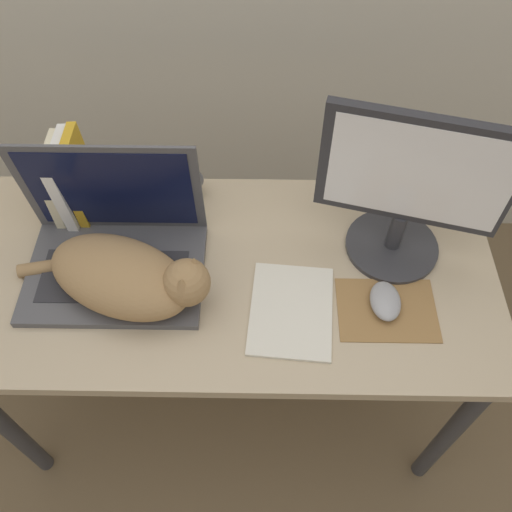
{
  "coord_description": "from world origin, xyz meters",
  "views": [
    {
      "loc": [
        0.08,
        -0.41,
        1.74
      ],
      "look_at": [
        0.07,
        0.26,
        0.81
      ],
      "focal_mm": 38.0,
      "sensor_mm": 36.0,
      "label": 1
    }
  ],
  "objects_px": {
    "cat": "(127,277)",
    "book_row": "(70,181)",
    "laptop": "(114,248)",
    "computer_mouse": "(385,301)",
    "notepad": "(291,310)",
    "webcam": "(194,181)",
    "external_monitor": "(411,189)"
  },
  "relations": [
    {
      "from": "cat",
      "to": "external_monitor",
      "type": "distance_m",
      "value": 0.63
    },
    {
      "from": "laptop",
      "to": "notepad",
      "type": "relative_size",
      "value": 1.61
    },
    {
      "from": "book_row",
      "to": "webcam",
      "type": "bearing_deg",
      "value": 12.2
    },
    {
      "from": "cat",
      "to": "computer_mouse",
      "type": "xyz_separation_m",
      "value": [
        0.56,
        -0.02,
        -0.05
      ]
    },
    {
      "from": "external_monitor",
      "to": "cat",
      "type": "bearing_deg",
      "value": -166.98
    },
    {
      "from": "external_monitor",
      "to": "book_row",
      "type": "distance_m",
      "value": 0.78
    },
    {
      "from": "cat",
      "to": "computer_mouse",
      "type": "bearing_deg",
      "value": -2.42
    },
    {
      "from": "cat",
      "to": "book_row",
      "type": "relative_size",
      "value": 2.01
    },
    {
      "from": "laptop",
      "to": "computer_mouse",
      "type": "bearing_deg",
      "value": -10.16
    },
    {
      "from": "external_monitor",
      "to": "notepad",
      "type": "xyz_separation_m",
      "value": [
        -0.24,
        -0.18,
        -0.2
      ]
    },
    {
      "from": "laptop",
      "to": "computer_mouse",
      "type": "height_order",
      "value": "laptop"
    },
    {
      "from": "laptop",
      "to": "external_monitor",
      "type": "bearing_deg",
      "value": 4.78
    },
    {
      "from": "computer_mouse",
      "to": "notepad",
      "type": "bearing_deg",
      "value": -175.07
    },
    {
      "from": "webcam",
      "to": "cat",
      "type": "bearing_deg",
      "value": -110.96
    },
    {
      "from": "computer_mouse",
      "to": "webcam",
      "type": "relative_size",
      "value": 1.37
    },
    {
      "from": "webcam",
      "to": "book_row",
      "type": "bearing_deg",
      "value": -167.8
    },
    {
      "from": "computer_mouse",
      "to": "book_row",
      "type": "bearing_deg",
      "value": 159.75
    },
    {
      "from": "cat",
      "to": "external_monitor",
      "type": "relative_size",
      "value": 1.15
    },
    {
      "from": "book_row",
      "to": "laptop",
      "type": "bearing_deg",
      "value": -52.55
    },
    {
      "from": "computer_mouse",
      "to": "notepad",
      "type": "xyz_separation_m",
      "value": [
        -0.2,
        -0.02,
        -0.02
      ]
    },
    {
      "from": "laptop",
      "to": "external_monitor",
      "type": "distance_m",
      "value": 0.66
    },
    {
      "from": "laptop",
      "to": "cat",
      "type": "bearing_deg",
      "value": -62.21
    },
    {
      "from": "computer_mouse",
      "to": "webcam",
      "type": "distance_m",
      "value": 0.55
    },
    {
      "from": "cat",
      "to": "notepad",
      "type": "distance_m",
      "value": 0.36
    },
    {
      "from": "cat",
      "to": "computer_mouse",
      "type": "height_order",
      "value": "cat"
    },
    {
      "from": "cat",
      "to": "webcam",
      "type": "xyz_separation_m",
      "value": [
        0.12,
        0.31,
        -0.02
      ]
    },
    {
      "from": "external_monitor",
      "to": "book_row",
      "type": "relative_size",
      "value": 1.74
    },
    {
      "from": "computer_mouse",
      "to": "laptop",
      "type": "bearing_deg",
      "value": 169.84
    },
    {
      "from": "external_monitor",
      "to": "notepad",
      "type": "distance_m",
      "value": 0.36
    },
    {
      "from": "book_row",
      "to": "webcam",
      "type": "xyz_separation_m",
      "value": [
        0.28,
        0.06,
        -0.06
      ]
    },
    {
      "from": "external_monitor",
      "to": "webcam",
      "type": "bearing_deg",
      "value": 160.76
    },
    {
      "from": "notepad",
      "to": "webcam",
      "type": "height_order",
      "value": "webcam"
    }
  ]
}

